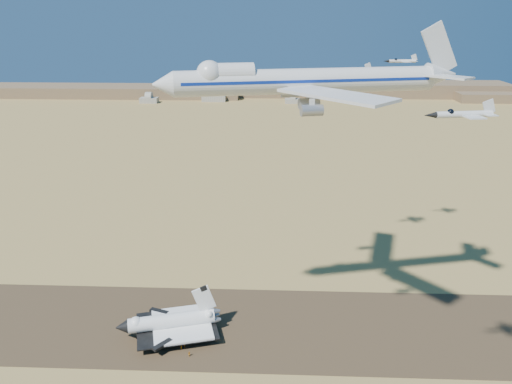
{
  "coord_description": "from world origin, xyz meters",
  "views": [
    {
      "loc": [
        20.48,
        -151.53,
        105.42
      ],
      "look_at": [
        13.78,
        8.0,
        48.26
      ],
      "focal_mm": 35.0,
      "sensor_mm": 36.0,
      "label": 1
    }
  ],
  "objects_px": {
    "carrier_747": "(298,81)",
    "chase_jet_a": "(463,114)",
    "crew_c": "(184,345)",
    "shuttle": "(171,322)",
    "chase_jet_d": "(354,71)",
    "crew_a": "(181,347)",
    "chase_jet_e": "(402,61)",
    "crew_b": "(189,354)"
  },
  "relations": [
    {
      "from": "crew_c",
      "to": "chase_jet_d",
      "type": "relative_size",
      "value": 0.12
    },
    {
      "from": "shuttle",
      "to": "chase_jet_d",
      "type": "bearing_deg",
      "value": 23.44
    },
    {
      "from": "crew_c",
      "to": "chase_jet_a",
      "type": "distance_m",
      "value": 116.02
    },
    {
      "from": "shuttle",
      "to": "crew_b",
      "type": "xyz_separation_m",
      "value": [
        8.26,
        -11.64,
        -3.85
      ]
    },
    {
      "from": "shuttle",
      "to": "crew_b",
      "type": "distance_m",
      "value": 14.78
    },
    {
      "from": "carrier_747",
      "to": "crew_b",
      "type": "distance_m",
      "value": 93.26
    },
    {
      "from": "crew_b",
      "to": "chase_jet_a",
      "type": "xyz_separation_m",
      "value": [
        63.25,
        -36.97,
        86.28
      ]
    },
    {
      "from": "shuttle",
      "to": "crew_a",
      "type": "bearing_deg",
      "value": -74.65
    },
    {
      "from": "chase_jet_d",
      "to": "crew_b",
      "type": "bearing_deg",
      "value": -147.52
    },
    {
      "from": "carrier_747",
      "to": "crew_c",
      "type": "height_order",
      "value": "carrier_747"
    },
    {
      "from": "crew_a",
      "to": "crew_b",
      "type": "height_order",
      "value": "crew_a"
    },
    {
      "from": "crew_b",
      "to": "crew_c",
      "type": "xyz_separation_m",
      "value": [
        -2.42,
        4.56,
        0.12
      ]
    },
    {
      "from": "shuttle",
      "to": "chase_jet_a",
      "type": "relative_size",
      "value": 2.53
    },
    {
      "from": "crew_c",
      "to": "crew_a",
      "type": "bearing_deg",
      "value": 110.12
    },
    {
      "from": "crew_a",
      "to": "crew_c",
      "type": "bearing_deg",
      "value": -19.65
    },
    {
      "from": "carrier_747",
      "to": "chase_jet_a",
      "type": "relative_size",
      "value": 6.31
    },
    {
      "from": "shuttle",
      "to": "chase_jet_e",
      "type": "relative_size",
      "value": 2.57
    },
    {
      "from": "chase_jet_d",
      "to": "carrier_747",
      "type": "bearing_deg",
      "value": -129.83
    },
    {
      "from": "crew_b",
      "to": "chase_jet_a",
      "type": "distance_m",
      "value": 113.19
    },
    {
      "from": "shuttle",
      "to": "crew_b",
      "type": "bearing_deg",
      "value": -70.32
    },
    {
      "from": "carrier_747",
      "to": "chase_jet_e",
      "type": "xyz_separation_m",
      "value": [
        44.71,
        66.92,
        -0.05
      ]
    },
    {
      "from": "crew_a",
      "to": "shuttle",
      "type": "bearing_deg",
      "value": 46.66
    },
    {
      "from": "crew_c",
      "to": "shuttle",
      "type": "bearing_deg",
      "value": 4.91
    },
    {
      "from": "shuttle",
      "to": "chase_jet_e",
      "type": "bearing_deg",
      "value": 21.7
    },
    {
      "from": "crew_c",
      "to": "chase_jet_e",
      "type": "distance_m",
      "value": 138.75
    },
    {
      "from": "chase_jet_d",
      "to": "chase_jet_a",
      "type": "bearing_deg",
      "value": -102.66
    },
    {
      "from": "crew_a",
      "to": "carrier_747",
      "type": "bearing_deg",
      "value": -63.06
    },
    {
      "from": "crew_c",
      "to": "chase_jet_e",
      "type": "height_order",
      "value": "chase_jet_e"
    },
    {
      "from": "chase_jet_d",
      "to": "crew_c",
      "type": "bearing_deg",
      "value": -150.8
    },
    {
      "from": "crew_a",
      "to": "chase_jet_a",
      "type": "distance_m",
      "value": 116.13
    },
    {
      "from": "crew_a",
      "to": "chase_jet_d",
      "type": "xyz_separation_m",
      "value": [
        60.3,
        61.41,
        83.47
      ]
    },
    {
      "from": "crew_b",
      "to": "chase_jet_e",
      "type": "distance_m",
      "value": 139.91
    },
    {
      "from": "shuttle",
      "to": "chase_jet_d",
      "type": "height_order",
      "value": "chase_jet_d"
    },
    {
      "from": "shuttle",
      "to": "crew_c",
      "type": "xyz_separation_m",
      "value": [
        5.84,
        -7.08,
        -3.73
      ]
    },
    {
      "from": "crew_a",
      "to": "chase_jet_a",
      "type": "height_order",
      "value": "chase_jet_a"
    },
    {
      "from": "shuttle",
      "to": "crew_a",
      "type": "relative_size",
      "value": 20.05
    },
    {
      "from": "carrier_747",
      "to": "chase_jet_a",
      "type": "height_order",
      "value": "carrier_747"
    },
    {
      "from": "shuttle",
      "to": "carrier_747",
      "type": "xyz_separation_m",
      "value": [
        41.57,
        -0.96,
        82.6
      ]
    },
    {
      "from": "chase_jet_d",
      "to": "chase_jet_e",
      "type": "distance_m",
      "value": 24.78
    },
    {
      "from": "carrier_747",
      "to": "crew_b",
      "type": "xyz_separation_m",
      "value": [
        -33.31,
        -10.68,
        -86.46
      ]
    },
    {
      "from": "carrier_747",
      "to": "chase_jet_a",
      "type": "xyz_separation_m",
      "value": [
        29.94,
        -47.65,
        -0.18
      ]
    },
    {
      "from": "crew_c",
      "to": "chase_jet_e",
      "type": "relative_size",
      "value": 0.14
    }
  ]
}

